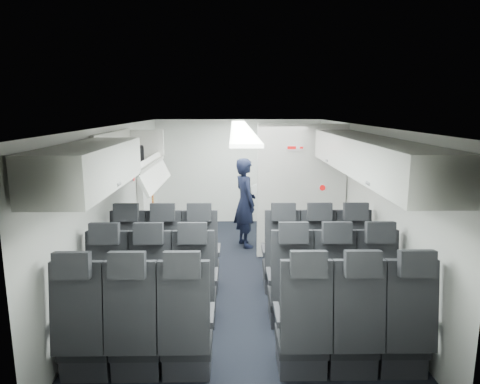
{
  "coord_description": "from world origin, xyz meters",
  "views": [
    {
      "loc": [
        -0.1,
        -5.84,
        2.38
      ],
      "look_at": [
        0.0,
        0.4,
        1.15
      ],
      "focal_mm": 32.0,
      "sensor_mm": 36.0,
      "label": 1
    }
  ],
  "objects_px": {
    "seat_row_rear": "(245,333)",
    "flight_attendant": "(245,203)",
    "seat_row_front": "(241,262)",
    "boarding_door": "(146,190)",
    "carry_on_bag": "(129,155)",
    "galley_unit": "(285,179)",
    "seat_row_mid": "(243,291)"
  },
  "relations": [
    {
      "from": "seat_row_rear",
      "to": "flight_attendant",
      "type": "relative_size",
      "value": 2.15
    },
    {
      "from": "seat_row_front",
      "to": "boarding_door",
      "type": "distance_m",
      "value": 2.71
    },
    {
      "from": "carry_on_bag",
      "to": "flight_attendant",
      "type": "bearing_deg",
      "value": 33.73
    },
    {
      "from": "seat_row_rear",
      "to": "seat_row_front",
      "type": "bearing_deg",
      "value": 90.0
    },
    {
      "from": "seat_row_rear",
      "to": "carry_on_bag",
      "type": "relative_size",
      "value": 9.3
    },
    {
      "from": "flight_attendant",
      "to": "seat_row_rear",
      "type": "bearing_deg",
      "value": 159.17
    },
    {
      "from": "carry_on_bag",
      "to": "galley_unit",
      "type": "bearing_deg",
      "value": 37.49
    },
    {
      "from": "seat_row_front",
      "to": "boarding_door",
      "type": "relative_size",
      "value": 1.79
    },
    {
      "from": "carry_on_bag",
      "to": "seat_row_mid",
      "type": "bearing_deg",
      "value": -51.32
    },
    {
      "from": "seat_row_rear",
      "to": "flight_attendant",
      "type": "bearing_deg",
      "value": 88.4
    },
    {
      "from": "boarding_door",
      "to": "flight_attendant",
      "type": "height_order",
      "value": "boarding_door"
    },
    {
      "from": "boarding_door",
      "to": "flight_attendant",
      "type": "xyz_separation_m",
      "value": [
        1.74,
        -0.19,
        -0.18
      ]
    },
    {
      "from": "seat_row_rear",
      "to": "flight_attendant",
      "type": "distance_m",
      "value": 3.71
    },
    {
      "from": "boarding_door",
      "to": "flight_attendant",
      "type": "distance_m",
      "value": 1.76
    },
    {
      "from": "galley_unit",
      "to": "boarding_door",
      "type": "xyz_separation_m",
      "value": [
        -2.59,
        -1.17,
        0.0
      ]
    },
    {
      "from": "seat_row_front",
      "to": "carry_on_bag",
      "type": "bearing_deg",
      "value": 174.22
    },
    {
      "from": "flight_attendant",
      "to": "seat_row_front",
      "type": "bearing_deg",
      "value": 157.65
    },
    {
      "from": "seat_row_mid",
      "to": "flight_attendant",
      "type": "distance_m",
      "value": 2.82
    },
    {
      "from": "seat_row_rear",
      "to": "galley_unit",
      "type": "distance_m",
      "value": 5.17
    },
    {
      "from": "seat_row_rear",
      "to": "boarding_door",
      "type": "xyz_separation_m",
      "value": [
        -1.64,
        3.89,
        0.55
      ]
    },
    {
      "from": "flight_attendant",
      "to": "galley_unit",
      "type": "bearing_deg",
      "value": -51.17
    },
    {
      "from": "seat_row_front",
      "to": "flight_attendant",
      "type": "height_order",
      "value": "flight_attendant"
    },
    {
      "from": "boarding_door",
      "to": "seat_row_rear",
      "type": "bearing_deg",
      "value": -67.13
    },
    {
      "from": "seat_row_rear",
      "to": "galley_unit",
      "type": "relative_size",
      "value": 1.75
    },
    {
      "from": "seat_row_front",
      "to": "boarding_door",
      "type": "height_order",
      "value": "boarding_door"
    },
    {
      "from": "galley_unit",
      "to": "carry_on_bag",
      "type": "height_order",
      "value": "carry_on_bag"
    },
    {
      "from": "boarding_door",
      "to": "galley_unit",
      "type": "bearing_deg",
      "value": 24.28
    },
    {
      "from": "seat_row_front",
      "to": "seat_row_mid",
      "type": "bearing_deg",
      "value": -90.0
    },
    {
      "from": "seat_row_front",
      "to": "seat_row_rear",
      "type": "xyz_separation_m",
      "value": [
        0.0,
        -1.8,
        0.0
      ]
    },
    {
      "from": "seat_row_rear",
      "to": "boarding_door",
      "type": "distance_m",
      "value": 4.25
    },
    {
      "from": "seat_row_front",
      "to": "galley_unit",
      "type": "relative_size",
      "value": 1.75
    },
    {
      "from": "boarding_door",
      "to": "flight_attendant",
      "type": "relative_size",
      "value": 1.2
    }
  ]
}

